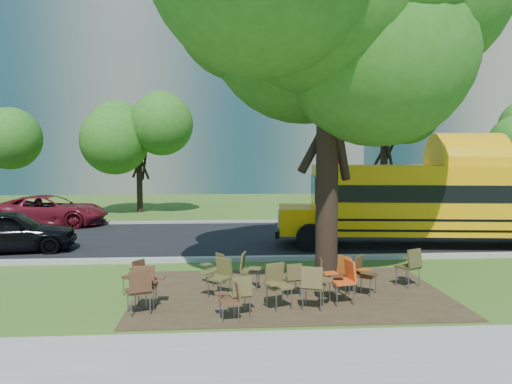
{
  "coord_description": "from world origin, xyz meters",
  "views": [
    {
      "loc": [
        -0.57,
        -11.66,
        3.2
      ],
      "look_at": [
        0.53,
        3.7,
        2.02
      ],
      "focal_mm": 35.0,
      "sensor_mm": 36.0,
      "label": 1
    }
  ],
  "objects": [
    {
      "name": "chair_12",
      "position": [
        2.63,
        -0.78,
        0.55
      ],
      "size": [
        0.6,
        0.76,
        0.89
      ],
      "rotation": [
        0.0,
        0.0,
        4.06
      ],
      "color": "#452D18",
      "rests_on": "ground"
    },
    {
      "name": "main_tree",
      "position": [
        2.1,
        0.7,
        6.0
      ],
      "size": [
        7.2,
        7.2,
        9.61
      ],
      "color": "black",
      "rests_on": "ground"
    },
    {
      "name": "chair_1",
      "position": [
        -2.1,
        -1.48,
        0.58
      ],
      "size": [
        0.61,
        0.55,
        0.94
      ],
      "rotation": [
        0.0,
        0.0,
        -0.02
      ],
      "color": "#51301D",
      "rests_on": "ground"
    },
    {
      "name": "asphalt_road",
      "position": [
        0.0,
        7.0,
        0.02
      ],
      "size": [
        80.0,
        8.0,
        0.04
      ],
      "primitive_type": "cube",
      "color": "black",
      "rests_on": "ground"
    },
    {
      "name": "chair_5",
      "position": [
        0.57,
        -1.65,
        0.58
      ],
      "size": [
        0.64,
        0.74,
        0.94
      ],
      "rotation": [
        0.0,
        0.0,
        3.57
      ],
      "color": "brown",
      "rests_on": "ground"
    },
    {
      "name": "chair_2",
      "position": [
        -0.18,
        -2.1,
        0.52
      ],
      "size": [
        0.57,
        0.61,
        0.84
      ],
      "rotation": [
        0.0,
        0.0,
        0.27
      ],
      "color": "#4D4721",
      "rests_on": "ground"
    },
    {
      "name": "dirt_patch",
      "position": [
        1.0,
        -0.5,
        0.01
      ],
      "size": [
        7.0,
        4.5,
        0.03
      ],
      "primitive_type": "cube",
      "color": "#382819",
      "rests_on": "ground"
    },
    {
      "name": "chair_14",
      "position": [
        -0.38,
        -2.34,
        0.48
      ],
      "size": [
        0.52,
        0.52,
        0.77
      ],
      "rotation": [
        0.0,
        0.0,
        1.74
      ],
      "color": "#502E1C",
      "rests_on": "ground"
    },
    {
      "name": "bg_tree_2",
      "position": [
        -5.0,
        16.0,
        4.21
      ],
      "size": [
        4.8,
        4.8,
        6.62
      ],
      "color": "black",
      "rests_on": "ground"
    },
    {
      "name": "chair_15",
      "position": [
        1.71,
        -1.1,
        0.57
      ],
      "size": [
        0.54,
        0.64,
        0.92
      ],
      "rotation": [
        0.0,
        0.0,
        4.61
      ],
      "color": "#3E2316",
      "rests_on": "ground"
    },
    {
      "name": "kerb_near",
      "position": [
        0.0,
        3.0,
        0.07
      ],
      "size": [
        80.0,
        0.25,
        0.14
      ],
      "primitive_type": "cube",
      "color": "gray",
      "rests_on": "ground"
    },
    {
      "name": "chair_0",
      "position": [
        -2.16,
        -1.85,
        0.58
      ],
      "size": [
        0.64,
        0.72,
        0.93
      ],
      "rotation": [
        0.0,
        0.0,
        0.36
      ],
      "color": "#432817",
      "rests_on": "ground"
    },
    {
      "name": "ground",
      "position": [
        0.0,
        0.0,
        0.0
      ],
      "size": [
        160.0,
        160.0,
        0.0
      ],
      "primitive_type": "plane",
      "color": "#32591B",
      "rests_on": "ground"
    },
    {
      "name": "chair_9",
      "position": [
        -0.69,
        0.31,
        0.48
      ],
      "size": [
        0.65,
        0.52,
        0.78
      ],
      "rotation": [
        0.0,
        0.0,
        2.15
      ],
      "color": "#48431F",
      "rests_on": "ground"
    },
    {
      "name": "chair_11",
      "position": [
        1.04,
        -0.83,
        0.48
      ],
      "size": [
        0.53,
        0.55,
        0.78
      ],
      "rotation": [
        0.0,
        0.0,
        0.22
      ],
      "color": "#4A4120",
      "rests_on": "ground"
    },
    {
      "name": "chair_8",
      "position": [
        -2.49,
        -0.39,
        0.51
      ],
      "size": [
        0.55,
        0.7,
        0.82
      ],
      "rotation": [
        0.0,
        0.0,
        0.98
      ],
      "color": "#3E2516",
      "rests_on": "ground"
    },
    {
      "name": "chair_6",
      "position": [
        2.02,
        -1.4,
        0.59
      ],
      "size": [
        0.67,
        0.65,
        0.96
      ],
      "rotation": [
        0.0,
        0.0,
        1.77
      ],
      "color": "#D64C16",
      "rests_on": "ground"
    },
    {
      "name": "chair_4",
      "position": [
        1.32,
        -1.82,
        0.58
      ],
      "size": [
        0.74,
        0.58,
        0.94
      ],
      "rotation": [
        0.0,
        0.0,
        -0.34
      ],
      "color": "brown",
      "rests_on": "ground"
    },
    {
      "name": "black_car",
      "position": [
        -7.4,
        4.8,
        0.7
      ],
      "size": [
        4.36,
        2.35,
        1.41
      ],
      "primitive_type": "imported",
      "rotation": [
        0.0,
        0.0,
        1.74
      ],
      "color": "black",
      "rests_on": "ground"
    },
    {
      "name": "sidewalk",
      "position": [
        0.0,
        -5.0,
        0.02
      ],
      "size": [
        60.0,
        4.0,
        0.04
      ],
      "primitive_type": "cube",
      "color": "gray",
      "rests_on": "ground"
    },
    {
      "name": "chair_7",
      "position": [
        2.34,
        -0.68,
        0.55
      ],
      "size": [
        0.72,
        0.6,
        0.89
      ],
      "rotation": [
        0.0,
        0.0,
        -1.1
      ],
      "color": "#B04912",
      "rests_on": "ground"
    },
    {
      "name": "chair_13",
      "position": [
        3.95,
        -0.22,
        0.59
      ],
      "size": [
        0.65,
        0.78,
        0.96
      ],
      "rotation": [
        0.0,
        0.0,
        0.5
      ],
      "color": "#433C1D",
      "rests_on": "ground"
    },
    {
      "name": "kerb_far",
      "position": [
        0.0,
        11.1,
        0.07
      ],
      "size": [
        80.0,
        0.25,
        0.14
      ],
      "primitive_type": "cube",
      "color": "gray",
      "rests_on": "ground"
    },
    {
      "name": "chair_3",
      "position": [
        -0.6,
        -0.77,
        0.55
      ],
      "size": [
        0.76,
        0.6,
        0.89
      ],
      "rotation": [
        0.0,
        0.0,
        2.49
      ],
      "color": "#4E4A22",
      "rests_on": "ground"
    },
    {
      "name": "chair_10",
      "position": [
        0.07,
        -0.17,
        0.55
      ],
      "size": [
        0.52,
        0.66,
        0.88
      ],
      "rotation": [
        0.0,
        0.0,
        -1.79
      ],
      "color": "#4E4B21",
      "rests_on": "ground"
    },
    {
      "name": "building_main",
      "position": [
        -8.0,
        36.0,
        11.0
      ],
      "size": [
        38.0,
        16.0,
        22.0
      ],
      "primitive_type": "cube",
      "color": "slate",
      "rests_on": "ground"
    },
    {
      "name": "bg_car_red",
      "position": [
        -8.09,
        10.8,
        0.69
      ],
      "size": [
        5.1,
        2.61,
        1.38
      ],
      "primitive_type": "imported",
      "rotation": [
        0.0,
        0.0,
        1.5
      ],
      "color": "#5A0F19",
      "rests_on": "ground"
    },
    {
      "name": "school_bus",
      "position": [
        7.65,
        4.75,
        1.62
      ],
      "size": [
        11.66,
        3.72,
        2.8
      ],
      "rotation": [
        0.0,
        0.0,
        -0.11
      ],
      "color": "#E09D07",
      "rests_on": "ground"
    },
    {
      "name": "bg_tree_3",
      "position": [
        8.0,
        14.0,
        5.03
      ],
      "size": [
        5.6,
        5.6,
        7.84
      ],
      "color": "black",
      "rests_on": "ground"
    },
    {
      "name": "building_right",
      "position": [
        24.0,
        38.0,
        12.5
      ],
      "size": [
        30.0,
        16.0,
        25.0
      ],
      "primitive_type": "cube",
      "color": "gray",
      "rests_on": "ground"
    }
  ]
}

